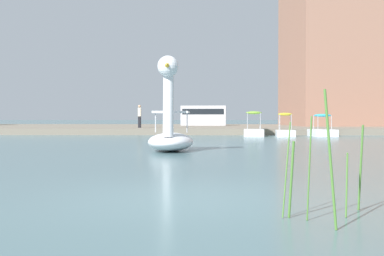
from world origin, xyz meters
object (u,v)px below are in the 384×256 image
(pedal_boat_lime, at_px, (254,129))
(parked_van, at_px, (204,115))
(swan_boat, at_px, (170,129))
(person_on_path, at_px, (140,116))
(pedal_boat_yellow, at_px, (285,130))
(pedal_boat_cyan, at_px, (322,130))

(pedal_boat_lime, relative_size, parked_van, 0.49)
(swan_boat, relative_size, pedal_boat_lime, 1.52)
(swan_boat, xyz_separation_m, pedal_boat_lime, (4.45, 14.67, -0.35))
(swan_boat, distance_m, person_on_path, 19.79)
(pedal_boat_lime, bearing_deg, pedal_boat_yellow, -9.44)
(swan_boat, relative_size, pedal_boat_yellow, 1.69)
(swan_boat, bearing_deg, pedal_boat_yellow, 65.60)
(pedal_boat_cyan, bearing_deg, swan_boat, -121.64)
(pedal_boat_yellow, relative_size, parked_van, 0.44)
(pedal_boat_cyan, xyz_separation_m, parked_van, (-8.19, 16.19, 1.13))
(pedal_boat_lime, xyz_separation_m, parked_van, (-3.59, 16.19, 1.08))
(pedal_boat_lime, relative_size, pedal_boat_cyan, 0.93)
(parked_van, bearing_deg, pedal_boat_cyan, -63.16)
(pedal_boat_lime, relative_size, pedal_boat_yellow, 1.11)
(swan_boat, distance_m, pedal_boat_lime, 15.34)
(swan_boat, xyz_separation_m, pedal_boat_yellow, (6.50, 14.33, -0.41))
(pedal_boat_lime, xyz_separation_m, pedal_boat_yellow, (2.05, -0.34, -0.06))
(pedal_boat_yellow, bearing_deg, person_on_path, 154.39)
(pedal_boat_yellow, distance_m, person_on_path, 11.70)
(pedal_boat_lime, xyz_separation_m, pedal_boat_cyan, (4.60, 0.01, -0.06))
(pedal_boat_yellow, distance_m, parked_van, 17.51)
(swan_boat, distance_m, pedal_boat_yellow, 15.74)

